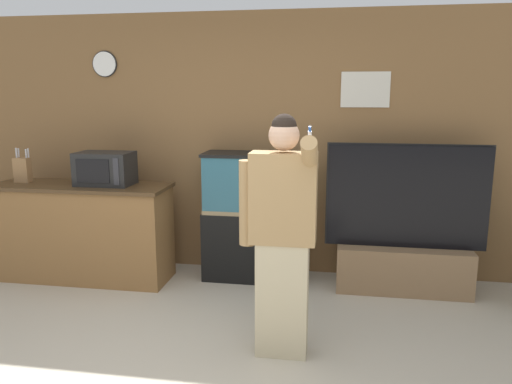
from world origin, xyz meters
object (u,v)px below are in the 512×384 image
Objects in this scene: tv_on_stand at (404,249)px; counter_island at (83,232)px; person_standing at (282,234)px; aquarium_on_stand at (252,217)px; microwave at (105,169)px; knife_block at (22,170)px.

counter_island is at bearing -176.57° from tv_on_stand.
aquarium_on_stand is at bearing 107.51° from person_standing.
tv_on_stand is (2.83, 0.15, -0.71)m from microwave.
knife_block is 3.77m from tv_on_stand.
person_standing is at bearing -32.49° from microwave.
tv_on_stand reaches higher than counter_island.
microwave is 1.49m from aquarium_on_stand.
aquarium_on_stand is at bearing 6.15° from knife_block.
aquarium_on_stand is 1.51m from person_standing.
knife_block is 2.33m from aquarium_on_stand.
aquarium_on_stand reaches higher than counter_island.
knife_block is 0.27× the size of aquarium_on_stand.
counter_island is 0.86m from knife_block.
person_standing is at bearing -72.49° from aquarium_on_stand.
counter_island is at bearing -3.08° from knife_block.
counter_island is 3.09m from tv_on_stand.
aquarium_on_stand is at bearing 9.58° from counter_island.
person_standing is at bearing -28.56° from counter_island.
person_standing reaches higher than aquarium_on_stand.
person_standing is (-0.99, -1.32, 0.48)m from tv_on_stand.
tv_on_stand is 1.72m from person_standing.
microwave is 1.55× the size of knife_block.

